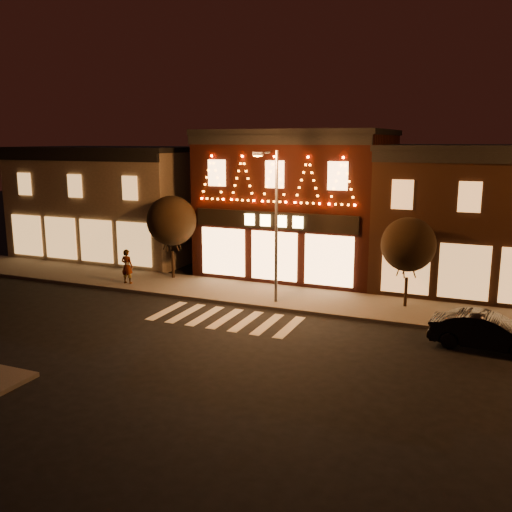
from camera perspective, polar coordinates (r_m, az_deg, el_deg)
The scene contains 10 objects.
ground at distance 21.70m, azimuth -7.80°, elevation -9.32°, with size 120.00×120.00×0.00m, color black.
sidewalk_far at distance 27.82m, azimuth 4.24°, elevation -4.35°, with size 44.00×4.00×0.15m, color #47423D.
building_left at distance 39.38m, azimuth -13.93°, elevation 5.39°, with size 12.20×8.28×7.30m.
building_pulp at distance 33.24m, azimuth 4.39°, elevation 5.47°, with size 10.20×8.34×8.30m.
building_right_a at distance 31.62m, azimuth 20.96°, elevation 3.68°, with size 9.20×8.28×7.50m.
streetlamp_mid at distance 26.04m, azimuth 1.81°, elevation 4.16°, with size 0.68×1.63×7.13m.
tree_left at distance 31.41m, azimuth -8.54°, elevation 3.55°, with size 2.75×2.75×4.60m.
tree_right at distance 26.55m, azimuth 15.18°, elevation 1.13°, with size 2.49×2.49×4.16m.
dark_sedan at distance 23.00m, azimuth 22.37°, elevation -7.09°, with size 1.44×4.14×1.36m, color black.
pedestrian at distance 30.97m, azimuth -12.93°, elevation -1.03°, with size 0.68×0.45×1.87m, color gray.
Camera 1 is at (10.49, -17.36, 7.73)m, focal length 39.49 mm.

